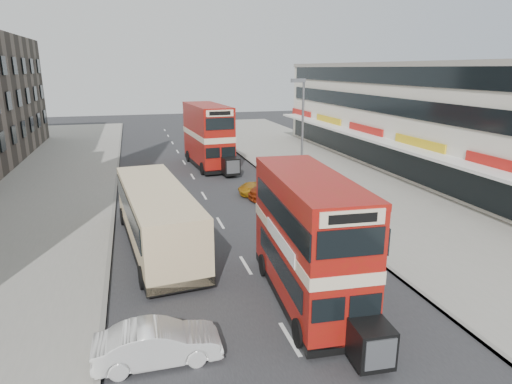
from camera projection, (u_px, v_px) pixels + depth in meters
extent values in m
plane|color=#28282B|center=(313.00, 378.00, 13.02)|extent=(160.00, 160.00, 0.00)
cube|color=#28282B|center=(204.00, 196.00, 31.56)|extent=(12.00, 90.00, 0.01)
cube|color=gray|center=(356.00, 183.00, 34.66)|extent=(12.00, 90.00, 0.15)
cube|color=gray|center=(19.00, 209.00, 28.42)|extent=(12.00, 90.00, 0.15)
cube|color=gray|center=(115.00, 201.00, 29.96)|extent=(0.20, 90.00, 0.16)
cube|color=gray|center=(285.00, 189.00, 33.13)|extent=(0.20, 90.00, 0.16)
cube|color=beige|center=(433.00, 121.00, 37.39)|extent=(8.00, 46.00, 9.00)
cube|color=black|center=(388.00, 157.00, 37.13)|extent=(0.10, 44.00, 2.40)
cube|color=gray|center=(439.00, 64.00, 36.15)|extent=(8.20, 46.20, 0.40)
cube|color=white|center=(380.00, 141.00, 36.53)|extent=(1.80, 44.00, 0.20)
cylinder|color=slate|center=(302.00, 140.00, 30.34)|extent=(0.16, 0.16, 8.00)
cube|color=slate|center=(298.00, 80.00, 29.15)|extent=(1.00, 0.20, 0.25)
cube|color=black|center=(306.00, 291.00, 17.36)|extent=(2.92, 7.79, 0.33)
cube|color=maroon|center=(307.00, 265.00, 17.05)|extent=(2.90, 7.79, 2.10)
cube|color=beige|center=(308.00, 236.00, 16.72)|extent=(2.94, 7.83, 0.43)
cube|color=maroon|center=(309.00, 207.00, 16.41)|extent=(2.90, 7.79, 2.01)
cube|color=maroon|center=(310.00, 179.00, 16.12)|extent=(2.92, 7.81, 0.24)
cube|color=black|center=(371.00, 344.00, 13.19)|extent=(1.22, 1.22, 1.24)
cube|color=black|center=(208.00, 162.00, 40.99)|extent=(3.37, 8.78, 0.38)
cube|color=maroon|center=(208.00, 148.00, 40.64)|extent=(3.35, 8.78, 2.36)
cube|color=beige|center=(208.00, 134.00, 40.28)|extent=(3.39, 8.82, 0.48)
cube|color=maroon|center=(207.00, 120.00, 39.93)|extent=(3.35, 8.78, 2.26)
cube|color=maroon|center=(207.00, 106.00, 39.60)|extent=(3.37, 8.80, 0.27)
cube|color=black|center=(231.00, 166.00, 36.59)|extent=(1.39, 1.39, 1.40)
cube|color=black|center=(158.00, 239.00, 22.39)|extent=(3.88, 11.20, 0.44)
cube|color=beige|center=(157.00, 216.00, 22.04)|extent=(3.86, 11.20, 2.85)
imported|color=white|center=(158.00, 343.00, 13.58)|extent=(3.88, 1.37, 1.28)
imported|color=#9C320F|center=(284.00, 188.00, 30.77)|extent=(5.33, 2.48, 1.50)
imported|color=#BF7E13|center=(268.00, 187.00, 31.63)|extent=(4.43, 2.27, 1.20)
imported|color=gray|center=(325.00, 191.00, 29.19)|extent=(0.75, 0.70, 1.69)
imported|color=gray|center=(267.00, 183.00, 33.15)|extent=(0.65, 1.84, 0.96)
imported|color=black|center=(267.00, 174.00, 32.96)|extent=(0.62, 0.41, 1.68)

